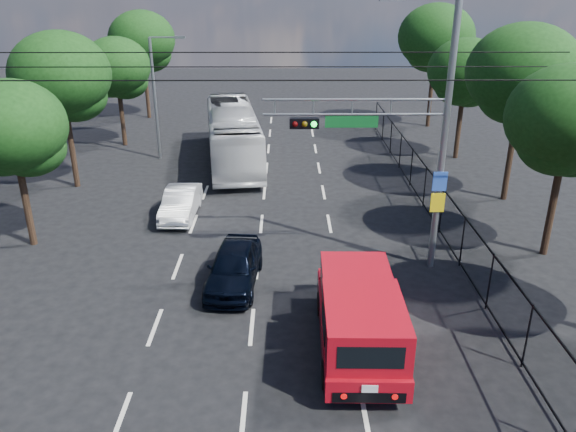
{
  "coord_description": "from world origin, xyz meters",
  "views": [
    {
      "loc": [
        1.03,
        -10.71,
        9.88
      ],
      "look_at": [
        1.14,
        6.19,
        2.8
      ],
      "focal_mm": 35.0,
      "sensor_mm": 36.0,
      "label": 1
    }
  ],
  "objects_px": {
    "white_van": "(181,203)",
    "red_pickup": "(359,315)",
    "navy_hatchback": "(234,266)",
    "white_bus": "(233,135)",
    "signal_mast": "(410,129)"
  },
  "relations": [
    {
      "from": "red_pickup",
      "to": "navy_hatchback",
      "type": "xyz_separation_m",
      "value": [
        -3.87,
        3.84,
        -0.45
      ]
    },
    {
      "from": "white_bus",
      "to": "white_van",
      "type": "xyz_separation_m",
      "value": [
        -1.67,
        -8.42,
        -0.96
      ]
    },
    {
      "from": "white_van",
      "to": "white_bus",
      "type": "bearing_deg",
      "value": 79.91
    },
    {
      "from": "signal_mast",
      "to": "white_bus",
      "type": "relative_size",
      "value": 0.82
    },
    {
      "from": "signal_mast",
      "to": "white_bus",
      "type": "height_order",
      "value": "signal_mast"
    },
    {
      "from": "white_van",
      "to": "signal_mast",
      "type": "bearing_deg",
      "value": -27.62
    },
    {
      "from": "signal_mast",
      "to": "red_pickup",
      "type": "height_order",
      "value": "signal_mast"
    },
    {
      "from": "red_pickup",
      "to": "white_van",
      "type": "height_order",
      "value": "red_pickup"
    },
    {
      "from": "red_pickup",
      "to": "white_van",
      "type": "bearing_deg",
      "value": 123.96
    },
    {
      "from": "navy_hatchback",
      "to": "white_bus",
      "type": "distance_m",
      "value": 14.75
    },
    {
      "from": "white_van",
      "to": "red_pickup",
      "type": "bearing_deg",
      "value": -54.91
    },
    {
      "from": "red_pickup",
      "to": "signal_mast",
      "type": "bearing_deg",
      "value": 67.33
    },
    {
      "from": "signal_mast",
      "to": "white_bus",
      "type": "bearing_deg",
      "value": 118.65
    },
    {
      "from": "navy_hatchback",
      "to": "white_van",
      "type": "relative_size",
      "value": 1.06
    },
    {
      "from": "red_pickup",
      "to": "white_bus",
      "type": "bearing_deg",
      "value": 105.48
    }
  ]
}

